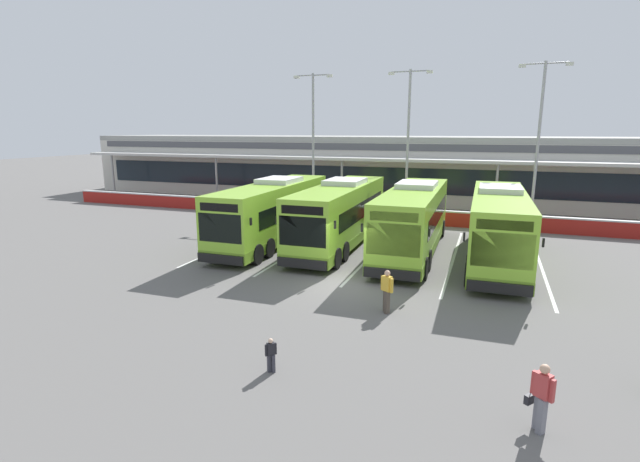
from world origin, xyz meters
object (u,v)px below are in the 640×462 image
Objects in this scene: lamp_post_centre at (408,134)px; lamp_post_east at (539,135)px; coach_bus_centre at (413,220)px; coach_bus_left_centre at (340,215)px; coach_bus_leftmost at (273,213)px; pedestrian_with_handbag at (541,396)px; pedestrian_child at (271,354)px; coach_bus_right_centre at (498,227)px; lamp_post_west at (313,134)px; pedestrian_in_dark_coat at (387,290)px.

lamp_post_east is at bearing -7.67° from lamp_post_centre.
coach_bus_left_centre is at bearing 177.62° from coach_bus_centre.
coach_bus_centre is 1.11× the size of lamp_post_east.
coach_bus_leftmost reaches higher than pedestrian_with_handbag.
coach_bus_centre is at bearing 3.27° from coach_bus_leftmost.
coach_bus_right_centre is at bearing 67.31° from pedestrian_child.
pedestrian_child is 26.20m from lamp_post_east.
coach_bus_centre is (4.24, -0.18, 0.00)m from coach_bus_left_centre.
lamp_post_west reaches higher than coach_bus_centre.
lamp_post_west is (-15.18, 25.57, 5.43)m from pedestrian_with_handbag.
pedestrian_child is at bearing -71.62° from lamp_post_west.
coach_bus_right_centre is 1.11× the size of lamp_post_west.
lamp_post_west is (-8.41, 25.30, 5.75)m from pedestrian_child.
lamp_post_centre is at bearing 120.51° from coach_bus_right_centre.
lamp_post_centre is at bearing 79.87° from coach_bus_left_centre.
pedestrian_in_dark_coat is 23.15m from lamp_post_west.
coach_bus_centre is 7.52× the size of pedestrian_with_handbag.
coach_bus_left_centre is at bearing 117.25° from pedestrian_in_dark_coat.
lamp_post_west is 1.00× the size of lamp_post_east.
coach_bus_leftmost is 7.52× the size of pedestrian_with_handbag.
pedestrian_child is at bearing -112.69° from coach_bus_right_centre.
coach_bus_leftmost and coach_bus_right_centre have the same top height.
coach_bus_centre is 12.07m from lamp_post_centre.
coach_bus_left_centre is 1.11× the size of lamp_post_west.
lamp_post_west reaches higher than coach_bus_left_centre.
coach_bus_left_centre is 7.52× the size of pedestrian_with_handbag.
pedestrian_with_handbag is 25.11m from lamp_post_east.
coach_bus_centre is 1.11× the size of lamp_post_west.
lamp_post_east is at bearing 55.81° from coach_bus_centre.
pedestrian_child is (2.67, -14.63, -1.24)m from coach_bus_left_centre.
pedestrian_with_handbag is 0.15× the size of lamp_post_centre.
coach_bus_right_centre reaches higher than pedestrian_with_handbag.
pedestrian_in_dark_coat is 20.93m from lamp_post_centre.
lamp_post_east is (8.94, -1.20, 0.00)m from lamp_post_centre.
lamp_post_centre is at bearing 62.72° from coach_bus_leftmost.
lamp_post_centre is 9.02m from lamp_post_east.
pedestrian_with_handbag is 0.15× the size of lamp_post_west.
lamp_post_centre is (5.89, 11.43, 4.50)m from coach_bus_leftmost.
coach_bus_right_centre is 1.11× the size of lamp_post_centre.
coach_bus_leftmost is 4.02m from coach_bus_left_centre.
lamp_post_east is (10.87, 9.58, 4.50)m from coach_bus_left_centre.
pedestrian_child is (-2.09, -5.39, -0.33)m from pedestrian_in_dark_coat.
pedestrian_with_handbag is (9.44, -14.90, -0.93)m from coach_bus_left_centre.
lamp_post_east is at bearing 86.67° from pedestrian_with_handbag.
pedestrian_with_handbag and pedestrian_in_dark_coat have the same top height.
lamp_post_east reaches higher than pedestrian_in_dark_coat.
coach_bus_leftmost is 18.57m from lamp_post_east.
coach_bus_right_centre is at bearing -37.96° from lamp_post_west.
coach_bus_centre is at bearing -2.38° from coach_bus_left_centre.
pedestrian_child is (-1.57, -14.45, -1.24)m from coach_bus_centre.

